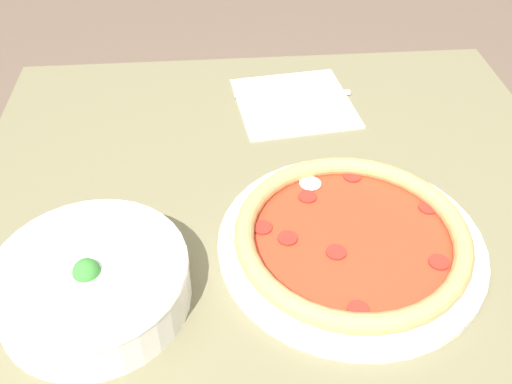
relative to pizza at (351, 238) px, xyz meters
name	(u,v)px	position (x,y,z in m)	size (l,w,h in m)	color
dining_table	(282,293)	(0.03, 0.08, -0.14)	(1.00, 0.91, 0.76)	#706B4C
pizza	(351,238)	(0.00, 0.00, 0.00)	(0.35, 0.35, 0.04)	white
bowl	(92,280)	(-0.06, 0.32, 0.02)	(0.23, 0.23, 0.08)	white
napkin	(294,103)	(0.35, 0.03, -0.02)	(0.22, 0.22, 0.00)	white
fork	(297,110)	(0.32, 0.03, -0.01)	(0.02, 0.18, 0.00)	silver
knife	(297,93)	(0.38, 0.02, -0.01)	(0.02, 0.21, 0.01)	silver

